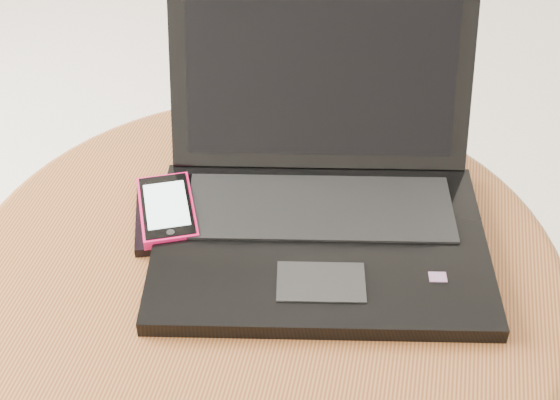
# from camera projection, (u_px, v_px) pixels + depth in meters

# --- Properties ---
(table) EXTENTS (0.68, 0.68, 0.54)m
(table) POSITION_uv_depth(u_px,v_px,m) (263.00, 331.00, 0.94)
(table) COLOR #572F10
(table) RESTS_ON ground
(laptop) EXTENTS (0.42, 0.40, 0.23)m
(laptop) POSITION_uv_depth(u_px,v_px,m) (320.00, 193.00, 0.89)
(laptop) COLOR black
(laptop) RESTS_ON table
(phone_black) EXTENTS (0.10, 0.14, 0.01)m
(phone_black) POSITION_uv_depth(u_px,v_px,m) (164.00, 215.00, 0.92)
(phone_black) COLOR black
(phone_black) RESTS_ON table
(phone_pink) EXTENTS (0.10, 0.13, 0.01)m
(phone_pink) POSITION_uv_depth(u_px,v_px,m) (167.00, 209.00, 0.91)
(phone_pink) COLOR #DC1153
(phone_pink) RESTS_ON phone_black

